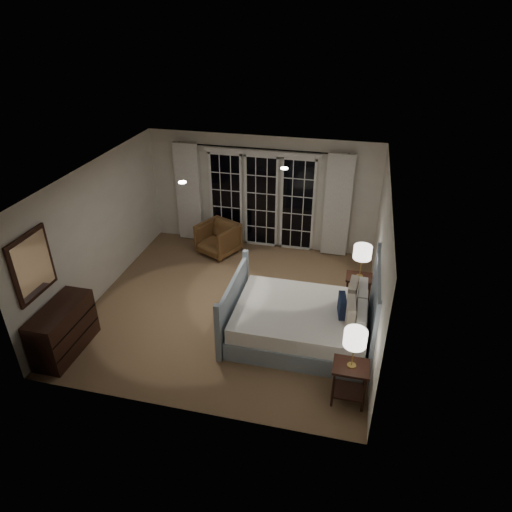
% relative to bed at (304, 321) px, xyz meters
% --- Properties ---
extents(floor, '(5.00, 5.00, 0.00)m').
position_rel_bed_xyz_m(floor, '(-1.41, 0.60, -0.34)').
color(floor, brown).
rests_on(floor, ground).
extents(ceiling, '(5.00, 5.00, 0.00)m').
position_rel_bed_xyz_m(ceiling, '(-1.41, 0.60, 2.16)').
color(ceiling, silver).
rests_on(ceiling, wall_back).
extents(wall_left, '(0.02, 5.00, 2.50)m').
position_rel_bed_xyz_m(wall_left, '(-3.91, 0.60, 0.91)').
color(wall_left, beige).
rests_on(wall_left, floor).
extents(wall_right, '(0.02, 5.00, 2.50)m').
position_rel_bed_xyz_m(wall_right, '(1.09, 0.60, 0.91)').
color(wall_right, beige).
rests_on(wall_right, floor).
extents(wall_back, '(5.00, 0.02, 2.50)m').
position_rel_bed_xyz_m(wall_back, '(-1.41, 3.10, 0.91)').
color(wall_back, beige).
rests_on(wall_back, floor).
extents(wall_front, '(5.00, 0.02, 2.50)m').
position_rel_bed_xyz_m(wall_front, '(-1.41, -1.90, 0.91)').
color(wall_front, beige).
rests_on(wall_front, floor).
extents(french_doors, '(2.50, 0.04, 2.20)m').
position_rel_bed_xyz_m(french_doors, '(-1.41, 3.06, 0.75)').
color(french_doors, black).
rests_on(french_doors, wall_back).
extents(curtain_rod, '(3.50, 0.03, 0.03)m').
position_rel_bed_xyz_m(curtain_rod, '(-1.41, 3.00, 1.91)').
color(curtain_rod, black).
rests_on(curtain_rod, wall_back).
extents(curtain_left, '(0.55, 0.10, 2.25)m').
position_rel_bed_xyz_m(curtain_left, '(-3.06, 2.98, 0.81)').
color(curtain_left, white).
rests_on(curtain_left, curtain_rod).
extents(curtain_right, '(0.55, 0.10, 2.25)m').
position_rel_bed_xyz_m(curtain_right, '(0.24, 2.98, 0.81)').
color(curtain_right, white).
rests_on(curtain_right, curtain_rod).
extents(downlight_a, '(0.12, 0.12, 0.01)m').
position_rel_bed_xyz_m(downlight_a, '(-0.61, 1.20, 2.15)').
color(downlight_a, white).
rests_on(downlight_a, ceiling).
extents(downlight_b, '(0.12, 0.12, 0.01)m').
position_rel_bed_xyz_m(downlight_b, '(-2.01, 0.20, 2.15)').
color(downlight_b, white).
rests_on(downlight_b, ceiling).
extents(bed, '(2.33, 1.68, 1.37)m').
position_rel_bed_xyz_m(bed, '(0.00, 0.00, 0.00)').
color(bed, '#889AA4').
rests_on(bed, floor).
extents(nightstand_left, '(0.49, 0.39, 0.64)m').
position_rel_bed_xyz_m(nightstand_left, '(0.79, -1.21, 0.08)').
color(nightstand_left, black).
rests_on(nightstand_left, floor).
extents(nightstand_right, '(0.46, 0.37, 0.60)m').
position_rel_bed_xyz_m(nightstand_right, '(0.82, 1.17, 0.06)').
color(nightstand_right, black).
rests_on(nightstand_right, floor).
extents(lamp_left, '(0.31, 0.31, 0.59)m').
position_rel_bed_xyz_m(lamp_left, '(0.79, -1.21, 0.77)').
color(lamp_left, tan).
rests_on(lamp_left, nightstand_left).
extents(lamp_right, '(0.32, 0.32, 0.62)m').
position_rel_bed_xyz_m(lamp_right, '(0.82, 1.17, 0.76)').
color(lamp_right, tan).
rests_on(lamp_right, nightstand_right).
extents(armchair, '(1.01, 1.02, 0.71)m').
position_rel_bed_xyz_m(armchair, '(-2.24, 2.46, 0.01)').
color(armchair, brown).
rests_on(armchair, floor).
extents(dresser, '(0.50, 1.17, 0.83)m').
position_rel_bed_xyz_m(dresser, '(-3.64, -1.18, 0.07)').
color(dresser, black).
rests_on(dresser, floor).
extents(mirror, '(0.05, 0.85, 1.00)m').
position_rel_bed_xyz_m(mirror, '(-3.88, -1.18, 1.21)').
color(mirror, black).
rests_on(mirror, wall_left).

